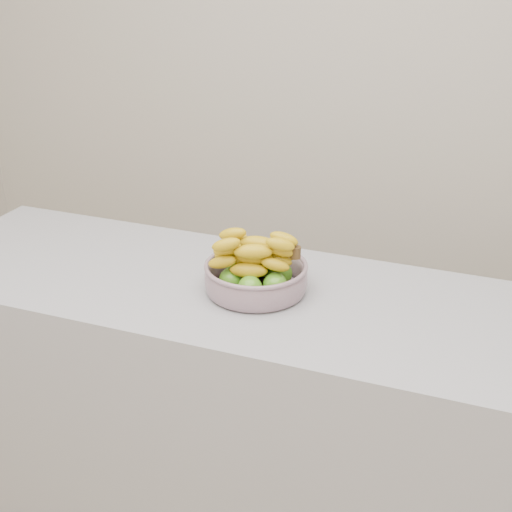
# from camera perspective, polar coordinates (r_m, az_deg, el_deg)

# --- Properties ---
(counter) EXTENTS (2.00, 0.60, 0.90)m
(counter) POSITION_cam_1_polar(r_m,az_deg,el_deg) (2.09, 0.76, -13.97)
(counter) COLOR #96989E
(counter) RESTS_ON ground
(fruit_bowl) EXTENTS (0.27, 0.27, 0.15)m
(fruit_bowl) POSITION_cam_1_polar(r_m,az_deg,el_deg) (1.83, -0.02, -1.40)
(fruit_bowl) COLOR #98A6B7
(fruit_bowl) RESTS_ON counter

